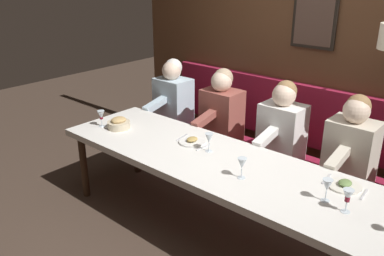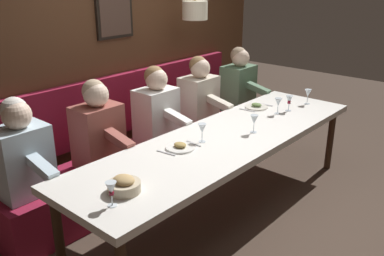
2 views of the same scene
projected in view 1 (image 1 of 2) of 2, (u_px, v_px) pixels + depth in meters
The scene contains 16 objects.
ground_plane at pixel (222, 238), 3.53m from camera, with size 12.00×12.00×0.00m, color #423328.
dining_table at pixel (224, 168), 3.28m from camera, with size 0.90×3.19×0.74m.
banquette_bench at pixel (276, 178), 4.07m from camera, with size 0.52×3.39×0.45m, color maroon.
back_wall_panel at pixel (315, 58), 4.05m from camera, with size 0.59×4.59×2.90m.
diner_near at pixel (352, 143), 3.43m from camera, with size 0.60×0.40×0.79m.
diner_middle at pixel (282, 124), 3.84m from camera, with size 0.60×0.40×0.79m.
diner_far at pixel (221, 108), 4.28m from camera, with size 0.60×0.40×0.79m.
diner_farthest at pixel (173, 95), 4.71m from camera, with size 0.60×0.40×0.79m.
place_setting_0 at pixel (192, 141), 3.62m from camera, with size 0.24×0.33×0.05m.
place_setting_1 at pixel (345, 185), 2.89m from camera, with size 0.24×0.32×0.05m.
wine_glass_0 at pixel (101, 115), 3.95m from camera, with size 0.07×0.07×0.16m.
wine_glass_1 at pixel (209, 139), 3.41m from camera, with size 0.07×0.07×0.16m.
wine_glass_2 at pixel (327, 186), 2.68m from camera, with size 0.07×0.07×0.16m.
wine_glass_3 at pixel (348, 196), 2.56m from camera, with size 0.07×0.07×0.16m.
wine_glass_4 at pixel (242, 164), 2.97m from camera, with size 0.07×0.07×0.16m.
bread_bowl at pixel (119, 124), 3.93m from camera, with size 0.22×0.22×0.12m.
Camera 1 is at (-2.37, -1.73, 2.21)m, focal length 37.82 mm.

